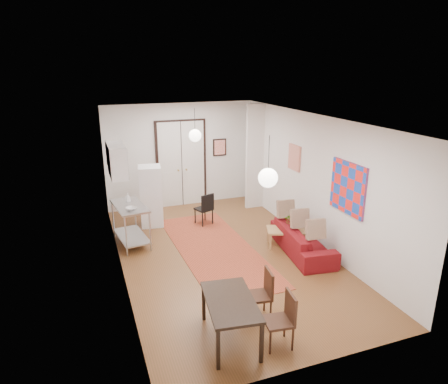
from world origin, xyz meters
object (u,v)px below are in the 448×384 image
object	(u,v)px
dining_table	(230,305)
dining_chair_far	(276,314)
coffee_table	(288,231)
fridge	(151,196)
kitchen_counter	(131,219)
sofa	(302,240)
dining_chair_near	(256,289)
black_side_chair	(203,205)

from	to	relation	value
dining_table	dining_chair_far	size ratio (longest dim) A/B	1.55
coffee_table	fridge	size ratio (longest dim) A/B	0.67
fridge	kitchen_counter	bearing A→B (deg)	-115.64
sofa	dining_chair_far	bearing A→B (deg)	149.30
coffee_table	fridge	world-z (taller)	fridge
sofa	dining_chair_far	xyz separation A→B (m)	(-1.89, -2.43, 0.18)
coffee_table	dining_chair_far	bearing A→B (deg)	-121.69
kitchen_counter	fridge	world-z (taller)	fridge
sofa	dining_table	size ratio (longest dim) A/B	1.54
coffee_table	kitchen_counter	size ratio (longest dim) A/B	0.80
coffee_table	dining_chair_near	world-z (taller)	dining_chair_near
coffee_table	dining_table	world-z (taller)	dining_table
fridge	dining_table	distance (m)	4.83
dining_chair_far	sofa	bearing A→B (deg)	149.59
fridge	dining_chair_far	xyz separation A→B (m)	(0.88, -5.09, -0.29)
fridge	black_side_chair	bearing A→B (deg)	-5.89
dining_chair_far	dining_chair_near	bearing A→B (deg)	-172.54
dining_chair_far	kitchen_counter	bearing A→B (deg)	-152.46
kitchen_counter	dining_chair_far	size ratio (longest dim) A/B	1.55
coffee_table	dining_table	size ratio (longest dim) A/B	0.80
dining_table	dining_chair_far	world-z (taller)	dining_chair_far
sofa	black_side_chair	xyz separation A→B (m)	(-1.52, 2.35, 0.19)
coffee_table	dining_chair_near	xyz separation A→B (m)	(-1.74, -2.11, 0.12)
dining_chair_near	dining_chair_far	size ratio (longest dim) A/B	1.00
fridge	dining_chair_near	xyz separation A→B (m)	(0.88, -4.39, -0.29)
sofa	dining_table	xyz separation A→B (m)	(-2.49, -2.16, 0.30)
kitchen_counter	dining_chair_far	world-z (taller)	kitchen_counter
sofa	fridge	size ratio (longest dim) A/B	1.29
fridge	dining_table	xyz separation A→B (m)	(0.28, -4.82, -0.17)
dining_table	black_side_chair	distance (m)	4.62
coffee_table	dining_chair_far	distance (m)	3.31
sofa	coffee_table	distance (m)	0.42
dining_chair_far	black_side_chair	size ratio (longest dim) A/B	1.00
sofa	black_side_chair	size ratio (longest dim) A/B	2.39
dining_chair_far	black_side_chair	distance (m)	4.80
dining_table	dining_chair_near	distance (m)	0.75
kitchen_counter	black_side_chair	xyz separation A→B (m)	(1.88, 0.64, -0.12)
fridge	sofa	bearing A→B (deg)	-35.85
kitchen_counter	dining_chair_near	xyz separation A→B (m)	(1.51, -3.44, -0.13)
kitchen_counter	dining_chair_far	distance (m)	4.41
sofa	dining_chair_far	size ratio (longest dim) A/B	2.39
sofa	kitchen_counter	xyz separation A→B (m)	(-3.40, 1.71, 0.31)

